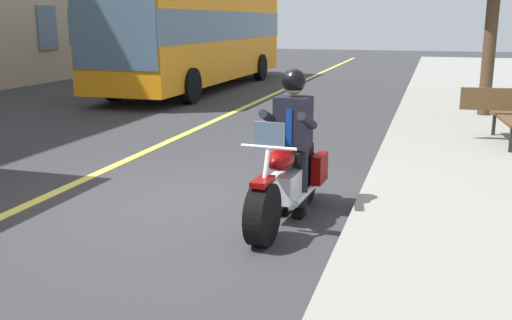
{
  "coord_description": "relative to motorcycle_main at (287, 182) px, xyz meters",
  "views": [
    {
      "loc": [
        6.52,
        2.8,
        2.28
      ],
      "look_at": [
        0.48,
        0.96,
        0.75
      ],
      "focal_mm": 40.7,
      "sensor_mm": 36.0,
      "label": 1
    }
  ],
  "objects": [
    {
      "name": "rider_main",
      "position": [
        -0.19,
        0.01,
        0.58
      ],
      "size": [
        0.64,
        0.57,
        1.74
      ],
      "color": "black",
      "rests_on": "ground_plane"
    },
    {
      "name": "lane_center_stripe",
      "position": [
        -0.24,
        -3.26,
        -0.45
      ],
      "size": [
        60.0,
        0.16,
        0.01
      ],
      "primitive_type": "cube",
      "color": "#E5DB4C",
      "rests_on": "ground_plane"
    },
    {
      "name": "bus_far",
      "position": [
        -12.18,
        -6.12,
        1.42
      ],
      "size": [
        11.05,
        2.7,
        3.3
      ],
      "color": "orange",
      "rests_on": "ground_plane"
    },
    {
      "name": "ground_plane",
      "position": [
        -0.24,
        -1.26,
        -0.45
      ],
      "size": [
        80.0,
        80.0,
        0.0
      ],
      "primitive_type": "plane",
      "color": "#333335"
    },
    {
      "name": "motorcycle_main",
      "position": [
        0.0,
        0.0,
        0.0
      ],
      "size": [
        2.22,
        0.67,
        1.26
      ],
      "color": "black",
      "rests_on": "ground_plane"
    }
  ]
}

